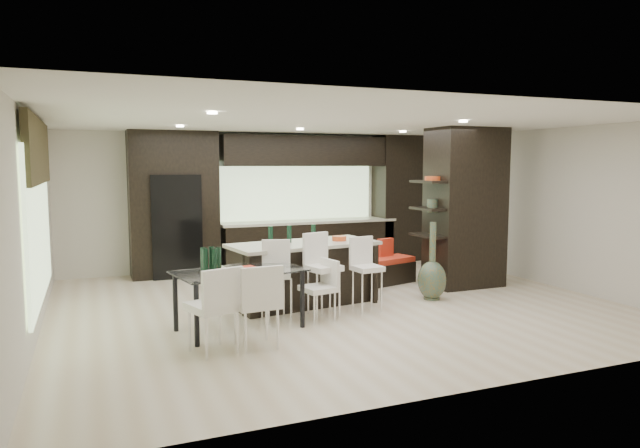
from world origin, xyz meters
name	(u,v)px	position (x,y,z in m)	size (l,w,h in m)	color
ground	(335,304)	(0.00, 0.00, 0.00)	(8.00, 8.00, 0.00)	beige
back_wall	(267,201)	(0.00, 3.50, 1.35)	(8.00, 0.02, 2.70)	beige
left_wall	(34,225)	(-4.00, 0.00, 1.35)	(0.02, 7.00, 2.70)	beige
right_wall	(546,207)	(4.00, 0.00, 1.35)	(0.02, 7.00, 2.70)	beige
ceiling	(336,122)	(0.00, 0.00, 2.70)	(8.00, 7.00, 0.02)	white
window_left	(38,224)	(-3.96, 0.20, 1.35)	(0.04, 3.20, 1.90)	#B2D199
window_back	(295,190)	(0.60, 3.46, 1.55)	(3.40, 0.04, 1.20)	#B2D199
stone_accent	(37,151)	(-3.93, 0.20, 2.25)	(0.08, 3.00, 0.80)	brown
ceiling_spots	(329,124)	(0.00, 0.25, 2.68)	(4.00, 3.00, 0.02)	white
back_cabinetry	(295,201)	(0.50, 3.17, 1.35)	(6.80, 0.68, 2.70)	black
refrigerator	(175,226)	(-1.90, 3.12, 0.95)	(0.90, 0.68, 1.90)	black
partition_column	(465,208)	(2.60, 0.40, 1.35)	(1.20, 0.80, 2.70)	black
kitchen_island	(304,273)	(-0.41, 0.23, 0.46)	(2.21, 0.95, 0.92)	black
stool_left	(276,289)	(-1.09, -0.54, 0.43)	(0.38, 0.38, 0.87)	white
stool_mid	(324,283)	(-0.41, -0.55, 0.46)	(0.41, 0.41, 0.92)	white
stool_right	(367,282)	(0.26, -0.53, 0.42)	(0.38, 0.38, 0.85)	white
bench	(383,271)	(1.35, 1.01, 0.23)	(1.19, 0.46, 0.46)	black
floor_vase	(432,261)	(1.51, -0.29, 0.60)	(0.44, 0.44, 1.20)	#424F39
dining_table	(240,300)	(-1.65, -0.74, 0.38)	(1.58, 0.89, 0.76)	white
chair_near	(256,309)	(-1.65, -1.51, 0.45)	(0.48, 0.48, 0.90)	white
chair_far	(213,313)	(-2.14, -1.51, 0.45)	(0.49, 0.49, 0.90)	white
chair_end	(318,293)	(-0.57, -0.74, 0.38)	(0.41, 0.41, 0.75)	white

